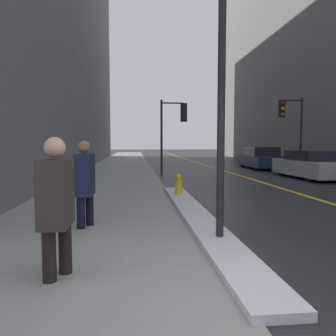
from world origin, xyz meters
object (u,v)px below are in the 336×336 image
Objects in this scene: pedestrian_with_shoulder_bag at (85,180)px; fire_hydrant at (179,186)px; traffic_light_far at (290,119)px; pedestrian_trailing at (56,201)px; traffic_light_near at (175,121)px; parked_car_navy at (261,158)px; parked_car_silver at (311,165)px; lamp_post at (222,28)px.

pedestrian_with_shoulder_bag reaches higher than fire_hydrant.
fire_hydrant is at bearing 45.63° from traffic_light_far.
traffic_light_far is 10.35m from fire_hydrant.
pedestrian_trailing reaches higher than fire_hydrant.
traffic_light_near is 5.25× the size of fire_hydrant.
pedestrian_with_shoulder_bag is at bearing -108.00° from traffic_light_near.
parked_car_navy is (-0.30, 3.07, -2.23)m from traffic_light_far.
traffic_light_near is at bearing 69.06° from parked_car_silver.
traffic_light_near is 10.45m from pedestrian_with_shoulder_bag.
traffic_light_near is at bearing 165.18° from pedestrian_with_shoulder_bag.
traffic_light_far is at bearing 146.38° from pedestrian_trailing.
traffic_light_near reaches higher than parked_car_navy.
fire_hydrant is (2.17, 3.10, -0.55)m from pedestrian_with_shoulder_bag.
pedestrian_with_shoulder_bag is (-2.25, 1.18, -2.42)m from lamp_post.
lamp_post reaches higher than pedestrian_with_shoulder_bag.
fire_hydrant is (-6.57, -10.39, -0.29)m from parked_car_navy.
pedestrian_trailing is (-2.91, -12.20, -1.74)m from traffic_light_near.
lamp_post is 3.47× the size of pedestrian_with_shoulder_bag.
pedestrian_with_shoulder_bag reaches higher than parked_car_navy.
lamp_post reaches higher than traffic_light_far.
pedestrian_trailing reaches higher than parked_car_navy.
lamp_post is 1.53× the size of traffic_light_near.
pedestrian_trailing is at bearing 53.51° from traffic_light_far.
pedestrian_with_shoulder_bag is at bearing 47.85° from traffic_light_far.
parked_car_silver is at bearing 35.08° from fire_hydrant.
parked_car_silver is at bearing 133.06° from pedestrian_with_shoulder_bag.
pedestrian_trailing is at bearing -152.80° from lamp_post.
parked_car_silver is 0.95× the size of parked_car_navy.
pedestrian_with_shoulder_bag is at bearing 152.44° from lamp_post.
lamp_post reaches higher than pedestrian_trailing.
pedestrian_with_shoulder_bag is (-9.04, -10.41, -1.97)m from traffic_light_far.
pedestrian_trailing is at bearing 137.80° from parked_car_silver.
lamp_post is 3.43× the size of pedestrian_trailing.
parked_car_silver is (6.56, 8.93, -2.73)m from lamp_post.
pedestrian_with_shoulder_bag is 16.07m from parked_car_navy.
parked_car_silver is 5.73m from parked_car_navy.
traffic_light_far reaches higher than fire_hydrant.
pedestrian_trailing is 0.40× the size of parked_car_silver.
traffic_light_far is 13.93m from pedestrian_with_shoulder_bag.
pedestrian_trailing is at bearing 154.03° from parked_car_navy.
pedestrian_with_shoulder_bag is 0.39× the size of parked_car_silver.
lamp_post is at bearing 159.04° from parked_car_navy.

